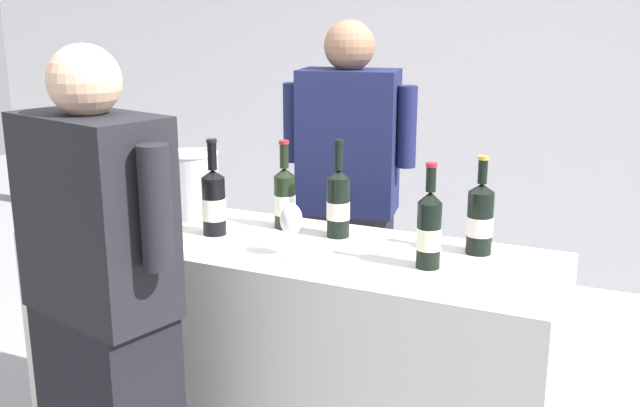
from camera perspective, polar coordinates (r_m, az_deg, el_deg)
wall_back at (r=4.83m, az=11.83°, el=11.10°), size 8.00×0.10×2.80m
counter at (r=2.67m, az=-2.80°, el=-12.50°), size 1.84×0.59×0.92m
wine_bottle_0 at (r=2.82m, az=-14.61°, el=1.57°), size 0.08×0.08×0.36m
wine_bottle_1 at (r=2.61m, az=-14.28°, el=0.23°), size 0.07×0.07×0.34m
wine_bottle_2 at (r=2.23m, az=8.44°, el=-1.98°), size 0.07×0.07×0.32m
wine_bottle_3 at (r=2.62m, az=-2.75°, el=0.50°), size 0.08×0.08×0.32m
wine_bottle_4 at (r=2.57m, az=-8.23°, el=0.16°), size 0.08×0.08×0.34m
wine_bottle_5 at (r=2.40m, az=12.29°, el=-1.13°), size 0.08×0.08×0.32m
wine_bottle_6 at (r=2.52m, az=1.42°, el=0.09°), size 0.08×0.08×0.34m
wine_glass at (r=2.31m, az=-2.24°, el=-1.41°), size 0.07×0.07×0.17m
ice_bucket at (r=2.80m, az=-9.88°, el=1.47°), size 0.21×0.21×0.25m
person_server at (r=3.14m, az=2.16°, el=-1.44°), size 0.55×0.31×1.65m
person_guest at (r=2.22m, az=-16.30°, el=-9.98°), size 0.58×0.34×1.60m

